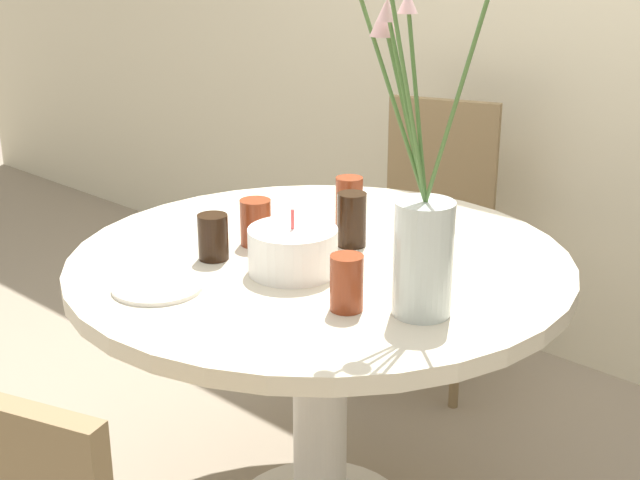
{
  "coord_description": "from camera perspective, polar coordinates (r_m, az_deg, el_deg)",
  "views": [
    {
      "loc": [
        1.34,
        -1.45,
        1.51
      ],
      "look_at": [
        0.0,
        0.0,
        0.8
      ],
      "focal_mm": 50.0,
      "sensor_mm": 36.0,
      "label": 1
    }
  ],
  "objects": [
    {
      "name": "dining_table",
      "position": [
        2.17,
        0.0,
        -4.62
      ],
      "size": [
        1.19,
        1.19,
        0.76
      ],
      "color": "beige",
      "rests_on": "ground_plane"
    },
    {
      "name": "chair_far_back",
      "position": [
        3.04,
        7.13,
        1.14
      ],
      "size": [
        0.51,
        0.51,
        0.94
      ],
      "rotation": [
        0.0,
        0.0,
        0.34
      ],
      "color": "#9E896B",
      "rests_on": "ground_plane"
    },
    {
      "name": "birthday_cake",
      "position": [
        2.0,
        -1.75,
        -0.68
      ],
      "size": [
        0.2,
        0.2,
        0.15
      ],
      "color": "white",
      "rests_on": "dining_table"
    },
    {
      "name": "flower_vase",
      "position": [
        1.73,
        6.43,
        1.88
      ],
      "size": [
        0.32,
        0.22,
        0.73
      ],
      "color": "silver",
      "rests_on": "dining_table"
    },
    {
      "name": "side_plate",
      "position": [
        1.95,
        -10.35,
        -2.97
      ],
      "size": [
        0.2,
        0.2,
        0.01
      ],
      "color": "silver",
      "rests_on": "dining_table"
    },
    {
      "name": "drink_glass_0",
      "position": [
        2.3,
        1.87,
        2.45
      ],
      "size": [
        0.07,
        0.07,
        0.13
      ],
      "color": "maroon",
      "rests_on": "dining_table"
    },
    {
      "name": "drink_glass_1",
      "position": [
        1.8,
        1.72,
        -2.76
      ],
      "size": [
        0.07,
        0.07,
        0.12
      ],
      "color": "maroon",
      "rests_on": "dining_table"
    },
    {
      "name": "drink_glass_2",
      "position": [
        2.16,
        2.04,
        1.31
      ],
      "size": [
        0.07,
        0.07,
        0.13
      ],
      "color": "black",
      "rests_on": "dining_table"
    },
    {
      "name": "drink_glass_3",
      "position": [
        2.17,
        -4.14,
        1.14
      ],
      "size": [
        0.08,
        0.08,
        0.11
      ],
      "color": "maroon",
      "rests_on": "dining_table"
    },
    {
      "name": "drink_glass_4",
      "position": [
        2.09,
        -6.86,
        0.19
      ],
      "size": [
        0.07,
        0.07,
        0.11
      ],
      "color": "black",
      "rests_on": "dining_table"
    }
  ]
}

